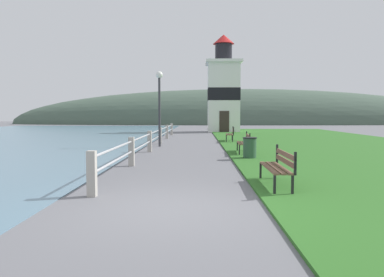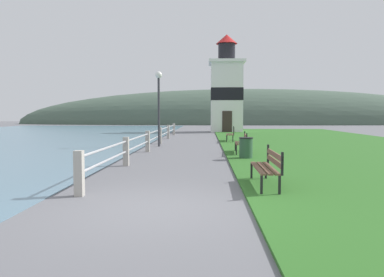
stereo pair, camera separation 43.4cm
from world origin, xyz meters
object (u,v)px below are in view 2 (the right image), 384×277
object	(u,v)px
park_bench_midway	(242,142)
park_bench_far	(231,133)
park_bench_near	(268,165)
lamp_post	(159,95)
trash_bin	(246,148)
lighthouse	(226,91)

from	to	relation	value
park_bench_midway	park_bench_far	size ratio (longest dim) A/B	1.08
park_bench_midway	park_bench_near	bearing A→B (deg)	92.30
park_bench_far	lamp_post	size ratio (longest dim) A/B	0.44
trash_bin	park_bench_far	bearing A→B (deg)	89.77
park_bench_near	park_bench_far	xyz separation A→B (m)	(0.10, 14.32, -0.00)
lighthouse	lamp_post	bearing A→B (deg)	-105.16
park_bench_near	trash_bin	size ratio (longest dim) A/B	2.34
trash_bin	lamp_post	size ratio (longest dim) A/B	0.21
lighthouse	trash_bin	xyz separation A→B (m)	(-0.41, -21.90, -3.49)
park_bench_near	lighthouse	xyz separation A→B (m)	(0.48, 27.39, 3.37)
park_bench_midway	lamp_post	distance (m)	5.87
park_bench_midway	trash_bin	distance (m)	1.93
park_bench_midway	lighthouse	size ratio (longest dim) A/B	0.20
lighthouse	lamp_post	size ratio (longest dim) A/B	2.34
lighthouse	trash_bin	world-z (taller)	lighthouse
park_bench_near	park_bench_far	world-z (taller)	same
park_bench_near	park_bench_midway	xyz separation A→B (m)	(0.11, 7.42, -0.00)
lighthouse	lamp_post	world-z (taller)	lighthouse
park_bench_near	park_bench_midway	world-z (taller)	same
park_bench_far	trash_bin	world-z (taller)	park_bench_far
trash_bin	park_bench_midway	bearing A→B (deg)	88.68
lighthouse	lamp_post	xyz separation A→B (m)	(-4.43, -16.35, -1.18)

